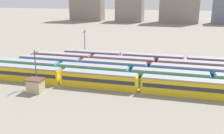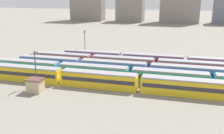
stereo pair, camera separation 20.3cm
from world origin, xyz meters
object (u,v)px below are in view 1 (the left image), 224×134
train_track_2 (148,70)px  catenary_pole_0 (36,67)px  catenary_pole_1 (85,43)px  train_track_3 (191,68)px  train_track_0 (183,87)px  signal_hut (35,85)px  train_track_1 (169,78)px

train_track_2 → catenary_pole_0: catenary_pole_0 is taller
train_track_2 → catenary_pole_0: size_ratio=8.59×
catenary_pole_1 → train_track_2: bearing=-30.8°
train_track_2 → train_track_3: size_ratio=0.80×
catenary_pole_0 → catenary_pole_1: 27.15m
train_track_0 → catenary_pole_0: bearing=-174.5°
train_track_2 → catenary_pole_1: (-22.54, 13.46, 3.58)m
train_track_2 → signal_hut: size_ratio=20.75×
train_track_0 → signal_hut: size_ratio=26.00×
signal_hut → catenary_pole_1: bearing=89.1°
train_track_0 → signal_hut: bearing=-168.8°
train_track_0 → train_track_3: bearing=81.8°
train_track_3 → signal_hut: size_ratio=26.00×
train_track_2 → catenary_pole_1: catenary_pole_1 is taller
train_track_0 → signal_hut: 32.30m
train_track_2 → catenary_pole_0: (-24.51, -13.61, 2.97)m
train_track_2 → signal_hut: (-23.02, -16.66, -0.35)m
train_track_0 → train_track_2: (-8.66, 10.40, 0.00)m
catenary_pole_0 → catenary_pole_1: size_ratio=0.88×
train_track_1 → train_track_2: same height
train_track_3 → signal_hut: train_track_3 is taller
train_track_1 → train_track_3: 11.70m
train_track_3 → catenary_pole_0: (-35.42, -18.81, 2.97)m
train_track_1 → train_track_2: 7.61m
train_track_0 → catenary_pole_1: size_ratio=9.48×
catenary_pole_1 → train_track_0: bearing=-37.4°
train_track_0 → train_track_3: 15.76m
catenary_pole_0 → catenary_pole_1: bearing=85.8°
signal_hut → catenary_pole_0: bearing=116.0°
train_track_1 → train_track_2: (-5.55, 5.20, 0.00)m
catenary_pole_1 → train_track_1: bearing=-33.6°
train_track_0 → train_track_1: bearing=120.9°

